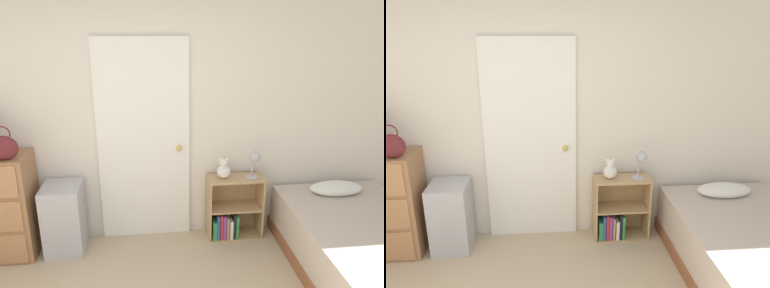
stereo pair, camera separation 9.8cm
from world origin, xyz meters
TOP-DOWN VIEW (x-y plane):
  - wall_back at (0.00, 2.11)m, footprint 10.00×0.06m
  - door_closed at (0.18, 2.06)m, footprint 0.89×0.09m
  - handbag at (-1.00, 1.72)m, footprint 0.24×0.11m
  - storage_bin at (-0.60, 1.86)m, footprint 0.36×0.40m
  - bookshelf at (1.04, 1.92)m, footprint 0.55×0.28m
  - teddy_bear at (0.96, 1.92)m, footprint 0.14×0.14m
  - desk_lamp at (1.26, 1.88)m, footprint 0.14×0.14m
  - bed at (2.09, 1.08)m, footprint 1.19×1.98m

SIDE VIEW (x-z plane):
  - bed at x=2.09m, z-range -0.05..0.55m
  - bookshelf at x=1.04m, z-range -0.07..0.58m
  - storage_bin at x=-0.60m, z-range 0.00..0.68m
  - teddy_bear at x=0.96m, z-range 0.64..0.85m
  - desk_lamp at x=1.26m, z-range 0.71..1.00m
  - door_closed at x=0.18m, z-range 0.00..2.02m
  - handbag at x=-1.00m, z-range 0.96..1.27m
  - wall_back at x=0.00m, z-range 0.00..2.55m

